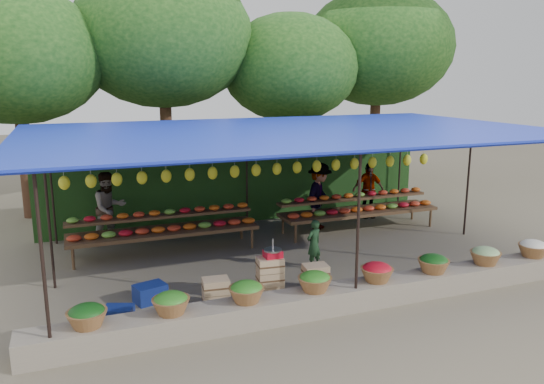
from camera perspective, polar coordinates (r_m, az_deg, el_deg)
name	(u,v)px	position (r m, az deg, el deg)	size (l,w,h in m)	color
ground	(289,257)	(11.79, 1.84, -7.02)	(60.00, 60.00, 0.00)	#6A604E
stone_curb	(351,296)	(9.42, 8.50, -10.99)	(10.60, 0.55, 0.40)	gray
stall_canopy	(289,136)	(11.25, 1.80, 6.05)	(10.80, 6.60, 2.82)	black
produce_baskets	(347,277)	(9.24, 8.02, -9.02)	(8.98, 0.58, 0.34)	brown
netting_backdrop	(244,177)	(14.32, -3.04, 1.63)	(10.60, 0.06, 2.50)	#234E1C
tree_row	(228,50)	(17.05, -4.70, 14.98)	(16.51, 5.50, 7.12)	#381F14
fruit_table_left	(164,226)	(12.19, -11.55, -3.63)	(4.21, 0.95, 0.93)	#4E361F
fruit_table_right	(358,207)	(13.87, 9.25, -1.59)	(4.21, 0.95, 0.93)	#4E361F
crate_counter	(269,282)	(9.60, -0.37, -9.66)	(2.38, 0.39, 0.77)	tan
weighing_scale	(273,253)	(9.44, 0.09, -6.56)	(0.32, 0.32, 0.34)	red
vendor_seated	(314,244)	(11.05, 4.52, -5.59)	(0.38, 0.25, 1.03)	#19381D
customer_left	(109,208)	(13.05, -17.11, -1.68)	(0.84, 0.66, 1.74)	slate
customer_mid	(319,196)	(13.79, 5.13, -0.45)	(1.12, 0.64, 1.73)	slate
customer_right	(368,190)	(15.08, 10.30, 0.20)	(0.92, 0.38, 1.58)	slate
blue_crate_front	(119,315)	(9.13, -16.15, -12.59)	(0.46, 0.33, 0.28)	navy
blue_crate_back	(150,293)	(9.78, -12.96, -10.55)	(0.53, 0.38, 0.32)	navy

